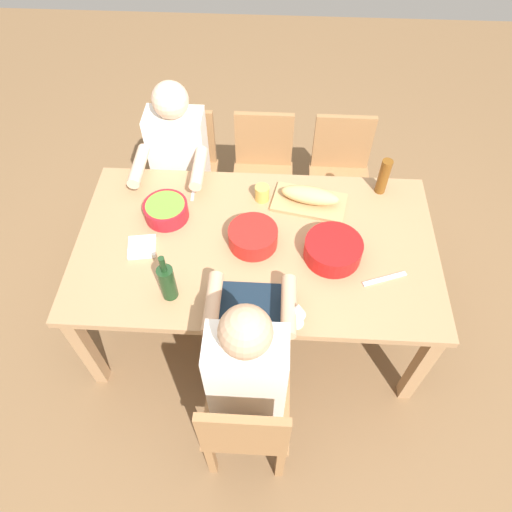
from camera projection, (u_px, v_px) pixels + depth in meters
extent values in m
plane|color=brown|center=(256.00, 315.00, 3.03)|extent=(8.00, 8.00, 0.00)
cube|color=#A87F56|center=(256.00, 245.00, 2.45)|extent=(1.88, 1.05, 0.04)
cube|color=#A87F56|center=(397.00, 230.00, 3.00)|extent=(0.07, 0.07, 0.70)
cube|color=#A87F56|center=(126.00, 219.00, 3.06)|extent=(0.07, 0.07, 0.70)
cube|color=#A87F56|center=(420.00, 367.00, 2.44)|extent=(0.07, 0.07, 0.70)
cube|color=#A87F56|center=(87.00, 350.00, 2.49)|extent=(0.07, 0.07, 0.70)
cube|color=#9E7044|center=(262.00, 182.00, 3.14)|extent=(0.40, 0.40, 0.03)
cube|color=#9E7044|center=(264.00, 140.00, 3.08)|extent=(0.38, 0.04, 0.40)
cube|color=#9E7044|center=(286.00, 225.00, 3.21)|extent=(0.04, 0.04, 0.42)
cube|color=#9E7044|center=(236.00, 223.00, 3.22)|extent=(0.04, 0.04, 0.42)
cube|color=#9E7044|center=(286.00, 190.00, 3.42)|extent=(0.04, 0.04, 0.42)
cube|color=#9E7044|center=(240.00, 188.00, 3.43)|extent=(0.04, 0.04, 0.42)
cube|color=#9E7044|center=(340.00, 185.00, 3.12)|extent=(0.40, 0.40, 0.03)
cube|color=#9E7044|center=(343.00, 142.00, 3.06)|extent=(0.38, 0.04, 0.40)
cube|color=#9E7044|center=(361.00, 228.00, 3.19)|extent=(0.04, 0.04, 0.42)
cube|color=#9E7044|center=(311.00, 226.00, 3.20)|extent=(0.04, 0.04, 0.42)
cube|color=#9E7044|center=(357.00, 192.00, 3.40)|extent=(0.04, 0.04, 0.42)
cube|color=#9E7044|center=(310.00, 190.00, 3.41)|extent=(0.04, 0.04, 0.42)
cube|color=#9E7044|center=(186.00, 180.00, 3.16)|extent=(0.40, 0.40, 0.03)
cube|color=#9E7044|center=(186.00, 137.00, 3.10)|extent=(0.38, 0.04, 0.40)
cube|color=#9E7044|center=(211.00, 222.00, 3.23)|extent=(0.04, 0.04, 0.42)
cube|color=#9E7044|center=(162.00, 220.00, 3.24)|extent=(0.04, 0.04, 0.42)
cube|color=#9E7044|center=(216.00, 187.00, 3.43)|extent=(0.04, 0.04, 0.42)
cube|color=#9E7044|center=(170.00, 185.00, 3.44)|extent=(0.04, 0.04, 0.42)
cylinder|color=#2D2D38|center=(197.00, 225.00, 3.19)|extent=(0.11, 0.11, 0.45)
cylinder|color=#2D2D38|center=(173.00, 224.00, 3.20)|extent=(0.11, 0.11, 0.45)
cube|color=white|center=(179.00, 152.00, 2.89)|extent=(0.34, 0.20, 0.55)
cylinder|color=beige|center=(199.00, 168.00, 2.63)|extent=(0.07, 0.30, 0.07)
cylinder|color=beige|center=(139.00, 166.00, 2.64)|extent=(0.07, 0.30, 0.07)
sphere|color=beige|center=(170.00, 100.00, 2.60)|extent=(0.21, 0.21, 0.21)
cube|color=#9E7044|center=(247.00, 409.00, 2.21)|extent=(0.40, 0.40, 0.03)
cube|color=#9E7044|center=(243.00, 435.00, 1.93)|extent=(0.38, 0.04, 0.40)
cube|color=#9E7044|center=(218.00, 390.00, 2.50)|extent=(0.04, 0.04, 0.42)
cube|color=#9E7044|center=(282.00, 394.00, 2.49)|extent=(0.04, 0.04, 0.42)
cube|color=#9E7044|center=(211.00, 458.00, 2.30)|extent=(0.04, 0.04, 0.42)
cube|color=#9E7044|center=(280.00, 462.00, 2.28)|extent=(0.04, 0.04, 0.42)
cylinder|color=#2D2D38|center=(236.00, 381.00, 2.52)|extent=(0.11, 0.11, 0.45)
cylinder|color=#2D2D38|center=(265.00, 383.00, 2.51)|extent=(0.11, 0.11, 0.45)
cube|color=white|center=(247.00, 373.00, 2.02)|extent=(0.34, 0.20, 0.55)
cylinder|color=tan|center=(213.00, 302.00, 2.09)|extent=(0.07, 0.30, 0.07)
cylinder|color=tan|center=(289.00, 306.00, 2.08)|extent=(0.07, 0.30, 0.07)
sphere|color=tan|center=(245.00, 332.00, 1.73)|extent=(0.21, 0.21, 0.21)
cylinder|color=red|center=(253.00, 237.00, 2.40)|extent=(0.25, 0.25, 0.10)
cylinder|color=beige|center=(253.00, 233.00, 2.37)|extent=(0.22, 0.22, 0.04)
cylinder|color=red|center=(333.00, 250.00, 2.34)|extent=(0.29, 0.29, 0.10)
cylinder|color=orange|center=(334.00, 246.00, 2.32)|extent=(0.25, 0.25, 0.04)
cylinder|color=#B21923|center=(166.00, 211.00, 2.51)|extent=(0.24, 0.24, 0.09)
cylinder|color=#669E33|center=(165.00, 207.00, 2.49)|extent=(0.21, 0.21, 0.03)
cube|color=tan|center=(309.00, 202.00, 2.60)|extent=(0.44, 0.29, 0.02)
ellipsoid|color=tan|center=(310.00, 195.00, 2.55)|extent=(0.34, 0.17, 0.09)
cylinder|color=#193819|center=(168.00, 283.00, 2.17)|extent=(0.08, 0.08, 0.20)
cylinder|color=#193819|center=(163.00, 264.00, 2.05)|extent=(0.03, 0.03, 0.09)
cylinder|color=brown|center=(384.00, 176.00, 2.58)|extent=(0.06, 0.06, 0.22)
cylinder|color=silver|center=(296.00, 323.00, 2.15)|extent=(0.07, 0.07, 0.01)
cylinder|color=silver|center=(297.00, 318.00, 2.12)|extent=(0.01, 0.01, 0.07)
cone|color=silver|center=(298.00, 309.00, 2.05)|extent=(0.08, 0.08, 0.08)
cylinder|color=gold|center=(262.00, 193.00, 2.59)|extent=(0.08, 0.08, 0.09)
cube|color=silver|center=(194.00, 190.00, 2.67)|extent=(0.02, 0.17, 0.01)
cube|color=#142333|center=(252.00, 303.00, 2.21)|extent=(0.32, 0.23, 0.01)
cube|color=silver|center=(385.00, 279.00, 2.29)|extent=(0.22, 0.10, 0.01)
cube|color=white|center=(142.00, 247.00, 2.41)|extent=(0.16, 0.16, 0.02)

